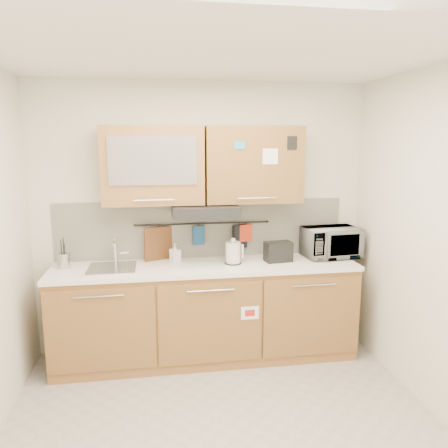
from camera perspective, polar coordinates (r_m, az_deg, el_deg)
name	(u,v)px	position (r m, az deg, el deg)	size (l,w,h in m)	color
floor	(227,438)	(3.40, 0.38, -26.12)	(3.20, 3.20, 0.00)	#9E9993
ceiling	(227,45)	(2.78, 0.45, 22.34)	(3.20, 3.20, 0.00)	white
wall_back	(202,219)	(4.28, -2.87, 0.71)	(3.20, 3.20, 0.00)	silver
base_cabinet	(207,317)	(4.23, -2.30, -12.03)	(2.80, 0.64, 0.88)	#AA6C3C
countertop	(206,267)	(4.07, -2.34, -5.59)	(2.82, 0.62, 0.04)	white
backsplash	(202,229)	(4.28, -2.84, -0.63)	(2.80, 0.02, 0.56)	silver
upper_cabinets	(203,165)	(4.04, -2.73, 7.71)	(1.82, 0.37, 0.70)	#AA6C3C
range_hood	(205,210)	(4.01, -2.50, 1.79)	(0.60, 0.46, 0.10)	black
sink	(112,268)	(4.07, -14.38, -5.55)	(0.42, 0.40, 0.26)	silver
utensil_rail	(203,224)	(4.23, -2.79, 0.06)	(0.02, 0.02, 1.30)	black
utensil_crock	(64,260)	(4.19, -20.17, -4.47)	(0.14, 0.14, 0.28)	#ACACB0
kettle	(233,253)	(4.07, 1.20, -3.86)	(0.18, 0.16, 0.25)	silver
toaster	(278,251)	(4.18, 7.10, -3.58)	(0.27, 0.18, 0.19)	black
microwave	(331,242)	(4.43, 13.79, -2.33)	(0.53, 0.36, 0.29)	#999999
soap_bottle	(175,252)	(4.16, -6.40, -3.70)	(0.08, 0.08, 0.18)	#999999
cutting_board	(160,246)	(4.24, -8.42, -2.89)	(0.30, 0.02, 0.37)	brown
oven_mitt	(199,235)	(4.24, -3.35, -1.47)	(0.11, 0.03, 0.18)	navy
dark_pouch	(240,236)	(4.30, 2.08, -1.62)	(0.15, 0.04, 0.23)	black
pot_holder	(246,233)	(4.31, 2.83, -1.18)	(0.14, 0.02, 0.17)	red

